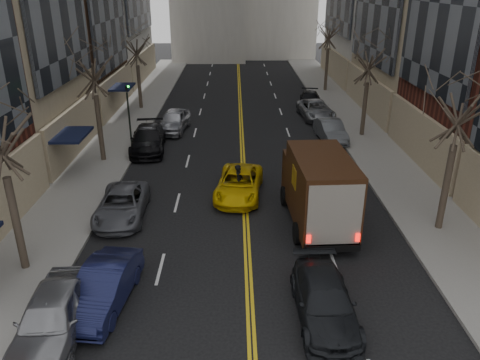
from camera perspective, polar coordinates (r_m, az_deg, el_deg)
The scene contains 20 objects.
sidewalk_left at distance 37.24m, azimuth -13.90°, elevation 6.17°, with size 4.00×66.00×0.15m, color slate.
sidewalk_right at distance 37.49m, azimuth 14.14°, elevation 6.26°, with size 4.00×66.00×0.15m, color slate.
tree_lf_mid at distance 29.19m, azimuth -17.73°, elevation 14.35°, with size 3.20×3.20×8.91m.
tree_lf_far at distance 41.79m, azimuth -12.63°, elevation 16.46°, with size 3.20×3.20×8.12m.
tree_rt_near at distance 21.30m, azimuth 25.67°, elevation 9.83°, with size 3.20×3.20×8.71m.
tree_rt_mid at distance 34.29m, azimuth 15.64°, elevation 15.04°, with size 3.20×3.20×8.32m.
tree_rt_far at distance 48.76m, azimuth 10.90°, elevation 18.34°, with size 3.20×3.20×9.11m.
traffic_signal at distance 31.46m, azimuth -13.43°, elevation 8.33°, with size 0.29×0.26×4.70m.
ups_truck at distance 21.64m, azimuth 9.48°, elevation -1.11°, with size 2.89×6.53×3.51m.
observer_sedan at distance 16.41m, azimuth 10.26°, elevation -14.30°, with size 1.97×4.69×1.35m.
taxi at distance 24.61m, azimuth -0.13°, elevation -0.47°, with size 2.26×4.90×1.36m, color #DEB409.
pedestrian at distance 24.50m, azimuth -0.14°, elevation -0.08°, with size 0.64×0.42×1.76m, color black.
parked_lf_a at distance 16.45m, azimuth -21.93°, elevation -15.17°, with size 1.91×4.74×1.61m, color #929398.
parked_lf_b at distance 17.35m, azimuth -16.27°, elevation -12.41°, with size 1.54×4.42×1.46m, color #111538.
parked_lf_c at distance 23.13m, azimuth -14.20°, elevation -2.91°, with size 2.20×4.76×1.32m, color #53545B.
parked_lf_d at distance 31.86m, azimuth -11.15°, elevation 4.88°, with size 2.19×5.38×1.56m, color black.
parked_lf_e at distance 35.83m, azimuth -8.07°, elevation 7.18°, with size 1.90×4.72×1.61m, color #ABACB3.
parked_rt_a at distance 33.93m, azimuth 11.00°, elevation 5.93°, with size 1.53×4.38×1.44m, color #4D5054.
parked_rt_b at distance 39.43m, azimuth 9.22°, elevation 8.46°, with size 2.39×5.19×1.44m, color #94979B.
parked_rt_c at distance 43.30m, azimuth 8.52°, elevation 9.71°, with size 1.79×4.39×1.27m, color black.
Camera 1 is at (-0.51, -7.71, 10.57)m, focal length 35.00 mm.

